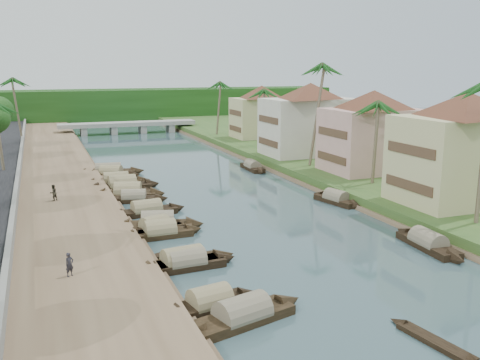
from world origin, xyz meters
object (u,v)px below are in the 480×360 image
object	(u,v)px
bridge	(128,125)
person_near	(69,265)
building_near	(464,147)
sampan_1	(210,303)
sampan_0	(242,316)

from	to	relation	value
bridge	person_near	world-z (taller)	bridge
building_near	person_near	bearing A→B (deg)	-171.68
bridge	sampan_1	distance (m)	85.81
person_near	sampan_1	bearing A→B (deg)	-70.00
sampan_0	person_near	world-z (taller)	person_near
building_near	sampan_1	world-z (taller)	building_near
sampan_1	person_near	bearing A→B (deg)	129.02
building_near	sampan_1	xyz separation A→B (m)	(-28.35, -11.28, -5.97)
building_near	sampan_1	bearing A→B (deg)	-158.30
sampan_1	sampan_0	bearing A→B (deg)	-71.45
sampan_0	bridge	bearing A→B (deg)	69.31
bridge	sampan_1	world-z (taller)	bridge
building_near	bridge	bearing A→B (deg)	104.39
bridge	building_near	bearing A→B (deg)	-75.61
sampan_0	sampan_1	world-z (taller)	sampan_0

